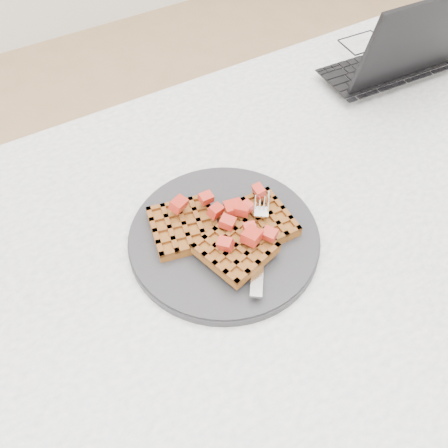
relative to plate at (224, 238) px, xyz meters
name	(u,v)px	position (x,y,z in m)	size (l,w,h in m)	color
ground	(275,395)	(0.14, -0.03, -0.76)	(4.00, 4.00, 0.00)	tan
table	(306,261)	(0.14, -0.03, -0.12)	(1.20, 0.80, 0.75)	white
plate	(224,238)	(0.00, 0.00, 0.00)	(0.27, 0.27, 0.02)	#232326
waffles	(225,231)	(0.00, 0.00, 0.02)	(0.20, 0.18, 0.03)	#94551F
strawberry_pile	(224,218)	(0.00, 0.00, 0.05)	(0.15, 0.15, 0.02)	#8E0E06
fork	(259,239)	(0.04, -0.04, 0.02)	(0.02, 0.18, 0.02)	silver
laptop	(387,55)	(0.49, 0.21, 0.03)	(0.29, 0.22, 0.19)	black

